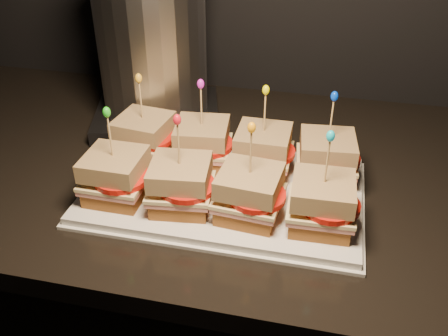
# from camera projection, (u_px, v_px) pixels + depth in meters

# --- Properties ---
(granite_slab) EXTENTS (2.44, 0.70, 0.04)m
(granite_slab) POSITION_uv_depth(u_px,v_px,m) (304.00, 180.00, 0.92)
(granite_slab) COLOR black
(granite_slab) RESTS_ON cabinet
(platter) EXTENTS (0.45, 0.28, 0.02)m
(platter) POSITION_uv_depth(u_px,v_px,m) (224.00, 191.00, 0.85)
(platter) COLOR white
(platter) RESTS_ON granite_slab
(platter_rim) EXTENTS (0.47, 0.29, 0.01)m
(platter_rim) POSITION_uv_depth(u_px,v_px,m) (224.00, 194.00, 0.85)
(platter_rim) COLOR white
(platter_rim) RESTS_ON granite_slab
(sandwich_0_bread_bot) EXTENTS (0.10, 0.10, 0.02)m
(sandwich_0_bread_bot) POSITION_uv_depth(u_px,v_px,m) (146.00, 150.00, 0.92)
(sandwich_0_bread_bot) COLOR brown
(sandwich_0_bread_bot) RESTS_ON platter
(sandwich_0_ham) EXTENTS (0.11, 0.11, 0.01)m
(sandwich_0_ham) POSITION_uv_depth(u_px,v_px,m) (145.00, 142.00, 0.91)
(sandwich_0_ham) COLOR #CC7269
(sandwich_0_ham) RESTS_ON sandwich_0_bread_bot
(sandwich_0_cheese) EXTENTS (0.11, 0.11, 0.01)m
(sandwich_0_cheese) POSITION_uv_depth(u_px,v_px,m) (145.00, 139.00, 0.90)
(sandwich_0_cheese) COLOR beige
(sandwich_0_cheese) RESTS_ON sandwich_0_ham
(sandwich_0_tomato) EXTENTS (0.09, 0.09, 0.01)m
(sandwich_0_tomato) POSITION_uv_depth(u_px,v_px,m) (149.00, 138.00, 0.89)
(sandwich_0_tomato) COLOR red
(sandwich_0_tomato) RESTS_ON sandwich_0_cheese
(sandwich_0_bread_top) EXTENTS (0.10, 0.10, 0.03)m
(sandwich_0_bread_top) POSITION_uv_depth(u_px,v_px,m) (143.00, 126.00, 0.89)
(sandwich_0_bread_top) COLOR #53270D
(sandwich_0_bread_top) RESTS_ON sandwich_0_tomato
(sandwich_0_pick) EXTENTS (0.00, 0.00, 0.09)m
(sandwich_0_pick) POSITION_uv_depth(u_px,v_px,m) (141.00, 102.00, 0.86)
(sandwich_0_pick) COLOR tan
(sandwich_0_pick) RESTS_ON sandwich_0_bread_top
(sandwich_0_frill) EXTENTS (0.01, 0.01, 0.02)m
(sandwich_0_frill) POSITION_uv_depth(u_px,v_px,m) (139.00, 78.00, 0.84)
(sandwich_0_frill) COLOR gold
(sandwich_0_frill) RESTS_ON sandwich_0_pick
(sandwich_1_bread_bot) EXTENTS (0.10, 0.10, 0.02)m
(sandwich_1_bread_bot) POSITION_uv_depth(u_px,v_px,m) (203.00, 157.00, 0.90)
(sandwich_1_bread_bot) COLOR brown
(sandwich_1_bread_bot) RESTS_ON platter
(sandwich_1_ham) EXTENTS (0.11, 0.10, 0.01)m
(sandwich_1_ham) POSITION_uv_depth(u_px,v_px,m) (202.00, 149.00, 0.89)
(sandwich_1_ham) COLOR #CC7269
(sandwich_1_ham) RESTS_ON sandwich_1_bread_bot
(sandwich_1_cheese) EXTENTS (0.11, 0.11, 0.01)m
(sandwich_1_cheese) POSITION_uv_depth(u_px,v_px,m) (202.00, 146.00, 0.88)
(sandwich_1_cheese) COLOR beige
(sandwich_1_cheese) RESTS_ON sandwich_1_ham
(sandwich_1_tomato) EXTENTS (0.09, 0.09, 0.01)m
(sandwich_1_tomato) POSITION_uv_depth(u_px,v_px,m) (208.00, 144.00, 0.87)
(sandwich_1_tomato) COLOR red
(sandwich_1_tomato) RESTS_ON sandwich_1_cheese
(sandwich_1_bread_top) EXTENTS (0.10, 0.10, 0.03)m
(sandwich_1_bread_top) POSITION_uv_depth(u_px,v_px,m) (202.00, 132.00, 0.87)
(sandwich_1_bread_top) COLOR #53270D
(sandwich_1_bread_top) RESTS_ON sandwich_1_tomato
(sandwich_1_pick) EXTENTS (0.00, 0.00, 0.09)m
(sandwich_1_pick) POSITION_uv_depth(u_px,v_px,m) (201.00, 109.00, 0.84)
(sandwich_1_pick) COLOR tan
(sandwich_1_pick) RESTS_ON sandwich_1_bread_top
(sandwich_1_frill) EXTENTS (0.01, 0.01, 0.02)m
(sandwich_1_frill) POSITION_uv_depth(u_px,v_px,m) (201.00, 84.00, 0.82)
(sandwich_1_frill) COLOR #D31ECC
(sandwich_1_frill) RESTS_ON sandwich_1_pick
(sandwich_2_bread_bot) EXTENTS (0.09, 0.09, 0.02)m
(sandwich_2_bread_bot) POSITION_uv_depth(u_px,v_px,m) (262.00, 164.00, 0.88)
(sandwich_2_bread_bot) COLOR brown
(sandwich_2_bread_bot) RESTS_ON platter
(sandwich_2_ham) EXTENTS (0.10, 0.09, 0.01)m
(sandwich_2_ham) POSITION_uv_depth(u_px,v_px,m) (263.00, 156.00, 0.87)
(sandwich_2_ham) COLOR #CC7269
(sandwich_2_ham) RESTS_ON sandwich_2_bread_bot
(sandwich_2_cheese) EXTENTS (0.10, 0.10, 0.01)m
(sandwich_2_cheese) POSITION_uv_depth(u_px,v_px,m) (263.00, 153.00, 0.86)
(sandwich_2_cheese) COLOR beige
(sandwich_2_cheese) RESTS_ON sandwich_2_ham
(sandwich_2_tomato) EXTENTS (0.09, 0.09, 0.01)m
(sandwich_2_tomato) POSITION_uv_depth(u_px,v_px,m) (269.00, 151.00, 0.85)
(sandwich_2_tomato) COLOR red
(sandwich_2_tomato) RESTS_ON sandwich_2_cheese
(sandwich_2_bread_top) EXTENTS (0.09, 0.09, 0.03)m
(sandwich_2_bread_top) POSITION_uv_depth(u_px,v_px,m) (263.00, 139.00, 0.85)
(sandwich_2_bread_top) COLOR #53270D
(sandwich_2_bread_top) RESTS_ON sandwich_2_tomato
(sandwich_2_pick) EXTENTS (0.00, 0.00, 0.09)m
(sandwich_2_pick) POSITION_uv_depth(u_px,v_px,m) (265.00, 115.00, 0.82)
(sandwich_2_pick) COLOR tan
(sandwich_2_pick) RESTS_ON sandwich_2_bread_top
(sandwich_2_frill) EXTENTS (0.01, 0.01, 0.02)m
(sandwich_2_frill) POSITION_uv_depth(u_px,v_px,m) (266.00, 90.00, 0.80)
(sandwich_2_frill) COLOR #EAE901
(sandwich_2_frill) RESTS_ON sandwich_2_pick
(sandwich_3_bread_bot) EXTENTS (0.10, 0.10, 0.02)m
(sandwich_3_bread_bot) POSITION_uv_depth(u_px,v_px,m) (325.00, 171.00, 0.86)
(sandwich_3_bread_bot) COLOR brown
(sandwich_3_bread_bot) RESTS_ON platter
(sandwich_3_ham) EXTENTS (0.11, 0.10, 0.01)m
(sandwich_3_ham) POSITION_uv_depth(u_px,v_px,m) (326.00, 163.00, 0.85)
(sandwich_3_ham) COLOR #CC7269
(sandwich_3_ham) RESTS_ON sandwich_3_bread_bot
(sandwich_3_cheese) EXTENTS (0.11, 0.10, 0.01)m
(sandwich_3_cheese) POSITION_uv_depth(u_px,v_px,m) (326.00, 160.00, 0.84)
(sandwich_3_cheese) COLOR beige
(sandwich_3_cheese) RESTS_ON sandwich_3_ham
(sandwich_3_tomato) EXTENTS (0.09, 0.09, 0.01)m
(sandwich_3_tomato) POSITION_uv_depth(u_px,v_px,m) (334.00, 159.00, 0.83)
(sandwich_3_tomato) COLOR red
(sandwich_3_tomato) RESTS_ON sandwich_3_cheese
(sandwich_3_bread_top) EXTENTS (0.10, 0.10, 0.03)m
(sandwich_3_bread_top) POSITION_uv_depth(u_px,v_px,m) (328.00, 146.00, 0.83)
(sandwich_3_bread_top) COLOR #53270D
(sandwich_3_bread_top) RESTS_ON sandwich_3_tomato
(sandwich_3_pick) EXTENTS (0.00, 0.00, 0.09)m
(sandwich_3_pick) POSITION_uv_depth(u_px,v_px,m) (331.00, 122.00, 0.80)
(sandwich_3_pick) COLOR tan
(sandwich_3_pick) RESTS_ON sandwich_3_bread_top
(sandwich_3_frill) EXTENTS (0.01, 0.01, 0.02)m
(sandwich_3_frill) POSITION_uv_depth(u_px,v_px,m) (334.00, 96.00, 0.78)
(sandwich_3_frill) COLOR #0537D4
(sandwich_3_frill) RESTS_ON sandwich_3_pick
(sandwich_4_bread_bot) EXTENTS (0.09, 0.09, 0.02)m
(sandwich_4_bread_bot) POSITION_uv_depth(u_px,v_px,m) (118.00, 190.00, 0.81)
(sandwich_4_bread_bot) COLOR brown
(sandwich_4_bread_bot) RESTS_ON platter
(sandwich_4_ham) EXTENTS (0.10, 0.09, 0.01)m
(sandwich_4_ham) POSITION_uv_depth(u_px,v_px,m) (117.00, 182.00, 0.80)
(sandwich_4_ham) COLOR #CC7269
(sandwich_4_ham) RESTS_ON sandwich_4_bread_bot
(sandwich_4_cheese) EXTENTS (0.10, 0.10, 0.01)m
(sandwich_4_cheese) POSITION_uv_depth(u_px,v_px,m) (116.00, 178.00, 0.80)
(sandwich_4_cheese) COLOR beige
(sandwich_4_cheese) RESTS_ON sandwich_4_ham
(sandwich_4_tomato) EXTENTS (0.09, 0.09, 0.01)m
(sandwich_4_tomato) POSITION_uv_depth(u_px,v_px,m) (121.00, 177.00, 0.79)
(sandwich_4_tomato) COLOR red
(sandwich_4_tomato) RESTS_ON sandwich_4_cheese
(sandwich_4_bread_top) EXTENTS (0.09, 0.09, 0.03)m
(sandwich_4_bread_top) POSITION_uv_depth(u_px,v_px,m) (114.00, 164.00, 0.78)
(sandwich_4_bread_top) COLOR #53270D
(sandwich_4_bread_top) RESTS_ON sandwich_4_tomato
(sandwich_4_pick) EXTENTS (0.00, 0.00, 0.09)m
(sandwich_4_pick) POSITION_uv_depth(u_px,v_px,m) (110.00, 139.00, 0.76)
(sandwich_4_pick) COLOR tan
(sandwich_4_pick) RESTS_ON sandwich_4_bread_top
(sandwich_4_frill) EXTENTS (0.01, 0.01, 0.02)m
(sandwich_4_frill) POSITION_uv_depth(u_px,v_px,m) (107.00, 112.00, 0.73)
(sandwich_4_frill) COLOR green
(sandwich_4_frill) RESTS_ON sandwich_4_pick
(sandwich_5_bread_bot) EXTENTS (0.10, 0.10, 0.02)m
(sandwich_5_bread_bot) POSITION_uv_depth(u_px,v_px,m) (182.00, 199.00, 0.79)
(sandwich_5_bread_bot) COLOR brown
(sandwich_5_bread_bot) RESTS_ON platter
(sandwich_5_ham) EXTENTS (0.11, 0.10, 0.01)m
(sandwich_5_ham) POSITION_uv_depth(u_px,v_px,m) (181.00, 190.00, 0.78)
(sandwich_5_ham) COLOR #CC7269
(sandwich_5_ham) RESTS_ON sandwich_5_bread_bot
(sandwich_5_cheese) EXTENTS (0.11, 0.11, 0.01)m
(sandwich_5_cheese) POSITION_uv_depth(u_px,v_px,m) (181.00, 187.00, 0.78)
(sandwich_5_cheese) COLOR beige
(sandwich_5_cheese) RESTS_ON sandwich_5_ham
(sandwich_5_tomato) EXTENTS (0.09, 0.09, 0.01)m
(sandwich_5_tomato) POSITION_uv_depth(u_px,v_px,m) (187.00, 186.00, 0.77)
(sandwich_5_tomato) COLOR red
(sandwich_5_tomato) RESTS_ON sandwich_5_cheese
(sandwich_5_bread_top) EXTENTS (0.10, 0.10, 0.03)m
(sandwich_5_bread_top) POSITION_uv_depth(u_px,v_px,m) (180.00, 172.00, 0.76)
(sandwich_5_bread_top) COLOR #53270D
(sandwich_5_bread_top) RESTS_ON sandwich_5_tomato
(sandwich_5_pick) EXTENTS (0.00, 0.00, 0.09)m
(sandwich_5_pick) POSITION_uv_depth(u_px,v_px,m) (179.00, 147.00, 0.74)
(sandwich_5_pick) COLOR tan
(sandwich_5_pick) RESTS_ON sandwich_5_bread_top
(sandwich_5_frill) EXTENTS (0.01, 0.01, 0.02)m
(sandwich_5_frill) POSITION_uv_depth(u_px,v_px,m) (177.00, 120.00, 0.71)
(sandwich_5_frill) COLOR red
(sandwich_5_frill) RESTS_ON sandwich_5_pick
(sandwich_6_bread_bot) EXTENTS (0.10, 0.10, 0.02)m
(sandwich_6_bread_bot) POSITION_uv_depth(u_px,v_px,m) (249.00, 208.00, 0.77)
(sandwich_6_bread_bot) COLOR brown
(sandwich_6_bread_bot) RESTS_ON platter
(sandwich_6_ham) EXTENTS (0.11, 0.10, 0.01)m
(sandwich_6_ham) POSITION_uv_depth(u_px,v_px,m) (249.00, 200.00, 0.76)
(sandwich_6_ham) COLOR #CC7269
(sandwich_6_ham) RESTS_ON sandwich_6_bread_bot
(sandwich_6_cheese) EXTENTS (0.11, 0.10, 0.01)m
(sandwich_6_cheese) POSITION_uv_depth(u_px,v_px,m) (249.00, 196.00, 0.76)
(sandwich_6_cheese) COLOR beige
(sandwich_6_cheese) RESTS_ON sandwich_6_ham
(sandwich_6_tomato) EXTENTS (0.09, 0.09, 0.01)m
(sandwich_6_tomato) POSITION_uv_depth(u_px,v_px,m) (257.00, 195.00, 0.75)
(sandwich_6_tomato) COLOR red
(sandwich_6_tomato) RESTS_ON sandwich_6_cheese
(sandwich_6_bread_top) EXTENTS (0.10, 0.10, 0.03)m
(sandwich_6_bread_top) POSITION_uv_depth(u_px,v_px,m) (250.00, 181.00, 0.74)
(sandwich_6_bread_top) COLOR #53270D
(sandwich_6_bread_top) RESTS_ON sandwich_6_tomato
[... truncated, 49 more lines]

